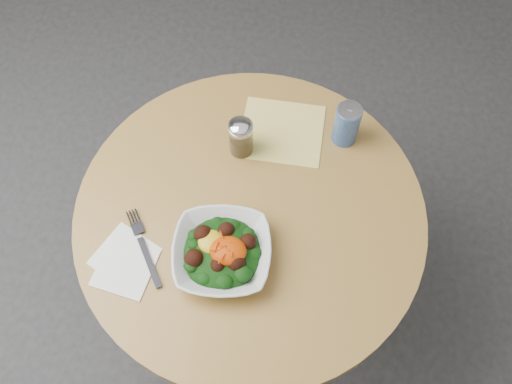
# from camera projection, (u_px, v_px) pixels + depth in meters

# --- Properties ---
(ground) EXTENTS (6.00, 6.00, 0.00)m
(ground) POSITION_uv_depth(u_px,v_px,m) (252.00, 299.00, 2.12)
(ground) COLOR #2C2C2E
(ground) RESTS_ON ground
(table) EXTENTS (0.90, 0.90, 0.75)m
(table) POSITION_uv_depth(u_px,v_px,m) (251.00, 242.00, 1.63)
(table) COLOR black
(table) RESTS_ON ground
(cloth_napkin) EXTENTS (0.24, 0.22, 0.00)m
(cloth_napkin) POSITION_uv_depth(u_px,v_px,m) (282.00, 132.00, 1.56)
(cloth_napkin) COLOR yellow
(cloth_napkin) RESTS_ON table
(paper_napkins) EXTENTS (0.18, 0.20, 0.00)m
(paper_napkins) POSITION_uv_depth(u_px,v_px,m) (125.00, 262.00, 1.39)
(paper_napkins) COLOR white
(paper_napkins) RESTS_ON table
(salad_bowl) EXTENTS (0.25, 0.25, 0.09)m
(salad_bowl) POSITION_uv_depth(u_px,v_px,m) (222.00, 253.00, 1.36)
(salad_bowl) COLOR silver
(salad_bowl) RESTS_ON table
(fork) EXTENTS (0.12, 0.21, 0.00)m
(fork) POSITION_uv_depth(u_px,v_px,m) (143.00, 245.00, 1.40)
(fork) COLOR black
(fork) RESTS_ON table
(spice_shaker) EXTENTS (0.07, 0.07, 0.12)m
(spice_shaker) POSITION_uv_depth(u_px,v_px,m) (241.00, 137.00, 1.49)
(spice_shaker) COLOR silver
(spice_shaker) RESTS_ON table
(beverage_can) EXTENTS (0.07, 0.07, 0.13)m
(beverage_can) POSITION_uv_depth(u_px,v_px,m) (347.00, 124.00, 1.50)
(beverage_can) COLOR navy
(beverage_can) RESTS_ON table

